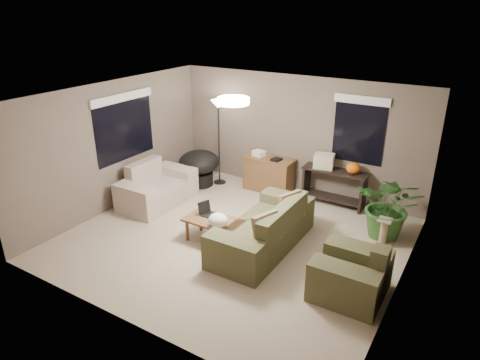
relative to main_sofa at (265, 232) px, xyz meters
The scene contains 20 objects.
room_shell 1.12m from the main_sofa, behind, with size 5.50×5.50×5.50m.
main_sofa is the anchor object (origin of this frame).
throw_pillows 0.44m from the main_sofa, ahead, with size 0.39×1.40×0.47m.
loveseat 2.76m from the main_sofa, behind, with size 0.90×1.60×0.85m.
armchair 1.70m from the main_sofa, 16.28° to the right, with size 0.95×1.00×0.85m.
coffee_table 0.90m from the main_sofa, 160.76° to the right, with size 1.00×0.55×0.42m.
laptop 1.05m from the main_sofa, 169.13° to the right, with size 0.40×0.24×0.24m.
plastic_bag 0.82m from the main_sofa, 145.36° to the right, with size 0.33×0.30×0.23m, color white.
desk 2.39m from the main_sofa, 116.39° to the left, with size 1.10×0.50×0.75m.
desk_papers 2.50m from the main_sofa, 119.77° to the left, with size 0.70×0.30×0.12m.
console_table 2.23m from the main_sofa, 79.64° to the left, with size 1.30×0.40×0.75m.
pumpkin 2.39m from the main_sofa, 71.10° to the left, with size 0.27×0.27×0.22m, color orange.
cardboard_box 2.28m from the main_sofa, 86.07° to the left, with size 0.39×0.29×0.29m, color beige.
papasan_chair 3.00m from the main_sofa, 147.70° to the left, with size 1.16×1.16×0.80m.
floor_lamp 3.22m from the main_sofa, 138.84° to the left, with size 0.32×0.32×1.91m.
ceiling_fixture 2.22m from the main_sofa, behind, with size 0.50×0.50×0.10m, color white.
houseplant 2.20m from the main_sofa, 40.19° to the left, with size 1.08×1.20×0.94m, color #2D5923.
cat_scratching_post 2.00m from the main_sofa, 32.80° to the left, with size 0.32×0.32×0.50m.
window_left 3.64m from the main_sofa, behind, with size 0.05×1.56×1.33m.
window_back 2.94m from the main_sofa, 73.61° to the left, with size 1.06×0.05×1.33m.
Camera 1 is at (3.48, -5.52, 3.85)m, focal length 32.00 mm.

